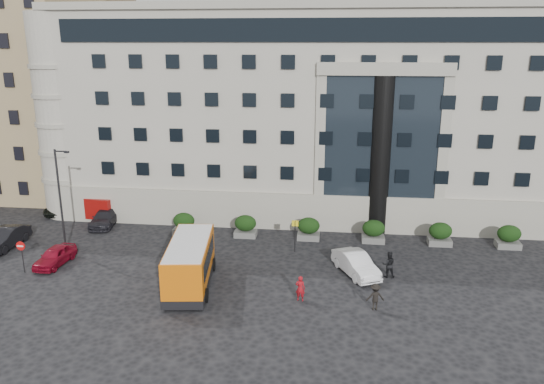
{
  "coord_description": "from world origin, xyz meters",
  "views": [
    {
      "loc": [
        8.23,
        -32.81,
        15.59
      ],
      "look_at": [
        3.86,
        3.99,
        5.0
      ],
      "focal_mm": 35.0,
      "sensor_mm": 36.0,
      "label": 1
    }
  ],
  "objects": [
    {
      "name": "hedge_c",
      "position": [
        6.4,
        7.8,
        0.93
      ],
      "size": [
        1.8,
        1.26,
        1.84
      ],
      "color": "#5E5E5B",
      "rests_on": "ground"
    },
    {
      "name": "parked_car_a",
      "position": [
        -11.5,
        0.52,
        0.67
      ],
      "size": [
        1.85,
        4.02,
        1.33
      ],
      "primitive_type": "imported",
      "rotation": [
        0.0,
        0.0,
        -0.07
      ],
      "color": "maroon",
      "rests_on": "ground"
    },
    {
      "name": "hedge_a",
      "position": [
        -4.0,
        7.8,
        0.93
      ],
      "size": [
        1.8,
        1.26,
        1.84
      ],
      "color": "#5E5E5B",
      "rests_on": "ground"
    },
    {
      "name": "entrance_column",
      "position": [
        12.0,
        10.3,
        6.5
      ],
      "size": [
        1.8,
        1.8,
        13.0
      ],
      "primitive_type": "cylinder",
      "color": "black",
      "rests_on": "ground"
    },
    {
      "name": "hedge_f",
      "position": [
        22.0,
        7.8,
        0.93
      ],
      "size": [
        1.8,
        1.26,
        1.84
      ],
      "color": "#5E5E5B",
      "rests_on": "ground"
    },
    {
      "name": "apartment_far",
      "position": [
        -27.0,
        38.0,
        11.0
      ],
      "size": [
        13.0,
        13.0,
        22.0
      ],
      "primitive_type": "cube",
      "color": "#7D5D49",
      "rests_on": "ground"
    },
    {
      "name": "pedestrian_a",
      "position": [
        6.44,
        -2.9,
        0.82
      ],
      "size": [
        0.65,
        0.47,
        1.65
      ],
      "primitive_type": "imported",
      "rotation": [
        0.0,
        0.0,
        3.01
      ],
      "color": "maroon",
      "rests_on": "ground"
    },
    {
      "name": "apartment_near",
      "position": [
        -24.0,
        20.0,
        10.0
      ],
      "size": [
        14.0,
        14.0,
        20.0
      ],
      "primitive_type": "cube",
      "color": "#988358",
      "rests_on": "ground"
    },
    {
      "name": "parked_car_c",
      "position": [
        -11.5,
        9.15,
        0.68
      ],
      "size": [
        2.37,
        4.83,
        1.35
      ],
      "primitive_type": "imported",
      "rotation": [
        0.0,
        0.0,
        0.1
      ],
      "color": "black",
      "rests_on": "ground"
    },
    {
      "name": "street_lamp",
      "position": [
        -11.94,
        3.0,
        4.37
      ],
      "size": [
        1.16,
        0.18,
        8.0
      ],
      "color": "#262628",
      "rests_on": "ground"
    },
    {
      "name": "minibus",
      "position": [
        -0.9,
        -1.64,
        1.69
      ],
      "size": [
        3.47,
        7.61,
        3.06
      ],
      "rotation": [
        0.0,
        0.0,
        0.13
      ],
      "color": "#D9630A",
      "rests_on": "ground"
    },
    {
      "name": "white_taxi",
      "position": [
        10.0,
        1.45,
        0.76
      ],
      "size": [
        3.49,
        4.86,
        1.52
      ],
      "primitive_type": "imported",
      "rotation": [
        0.0,
        0.0,
        0.46
      ],
      "color": "white",
      "rests_on": "ground"
    },
    {
      "name": "no_entry_sign",
      "position": [
        -13.0,
        -1.04,
        1.65
      ],
      "size": [
        0.64,
        0.16,
        2.32
      ],
      "color": "#262628",
      "rests_on": "ground"
    },
    {
      "name": "red_truck",
      "position": [
        -11.94,
        12.43,
        1.55
      ],
      "size": [
        3.32,
        5.94,
        3.04
      ],
      "rotation": [
        0.0,
        0.0,
        -0.15
      ],
      "color": "maroon",
      "rests_on": "ground"
    },
    {
      "name": "pedestrian_b",
      "position": [
        12.19,
        1.23,
        0.93
      ],
      "size": [
        0.94,
        0.75,
        1.85
      ],
      "primitive_type": "imported",
      "rotation": [
        0.0,
        0.0,
        3.2
      ],
      "color": "black",
      "rests_on": "ground"
    },
    {
      "name": "bus_stop_sign",
      "position": [
        5.5,
        5.0,
        1.73
      ],
      "size": [
        0.5,
        0.08,
        2.52
      ],
      "color": "#262628",
      "rests_on": "ground"
    },
    {
      "name": "hedge_e",
      "position": [
        16.8,
        7.8,
        0.93
      ],
      "size": [
        1.8,
        1.26,
        1.84
      ],
      "color": "#5E5E5B",
      "rests_on": "ground"
    },
    {
      "name": "hedge_b",
      "position": [
        1.2,
        7.8,
        0.93
      ],
      "size": [
        1.8,
        1.26,
        1.84
      ],
      "color": "#5E5E5B",
      "rests_on": "ground"
    },
    {
      "name": "parked_car_b",
      "position": [
        -17.0,
        3.18,
        0.78
      ],
      "size": [
        1.65,
        4.74,
        1.56
      ],
      "primitive_type": "imported",
      "rotation": [
        0.0,
        0.0,
        0.0
      ],
      "color": "black",
      "rests_on": "ground"
    },
    {
      "name": "ground",
      "position": [
        0.0,
        0.0,
        0.0
      ],
      "size": [
        120.0,
        120.0,
        0.0
      ],
      "primitive_type": "plane",
      "color": "black",
      "rests_on": "ground"
    },
    {
      "name": "pedestrian_c",
      "position": [
        10.98,
        -3.53,
        0.84
      ],
      "size": [
        1.17,
        0.79,
        1.69
      ],
      "primitive_type": "imported",
      "rotation": [
        0.0,
        0.0,
        3.3
      ],
      "color": "black",
      "rests_on": "ground"
    },
    {
      "name": "hedge_d",
      "position": [
        11.6,
        7.8,
        0.93
      ],
      "size": [
        1.8,
        1.26,
        1.84
      ],
      "color": "#5E5E5B",
      "rests_on": "ground"
    },
    {
      "name": "civic_building",
      "position": [
        6.0,
        22.0,
        9.0
      ],
      "size": [
        44.0,
        24.0,
        18.0
      ],
      "primitive_type": "cube",
      "color": "#A39F90",
      "rests_on": "ground"
    },
    {
      "name": "parked_car_d",
      "position": [
        -17.0,
        11.97,
        0.63
      ],
      "size": [
        2.42,
        4.65,
        1.25
      ],
      "primitive_type": "imported",
      "rotation": [
        0.0,
        0.0,
        0.08
      ],
      "color": "black",
      "rests_on": "ground"
    }
  ]
}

